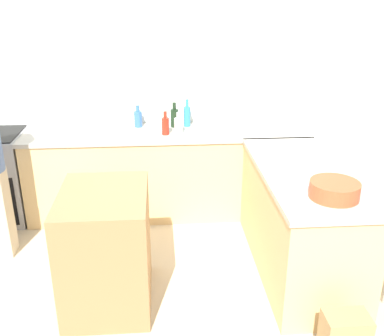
{
  "coord_description": "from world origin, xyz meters",
  "views": [
    {
      "loc": [
        -0.07,
        -2.57,
        2.22
      ],
      "look_at": [
        0.17,
        0.59,
        0.93
      ],
      "focal_mm": 42.0,
      "sensor_mm": 36.0,
      "label": 1
    }
  ],
  "objects_px": {
    "dish_soap_bottle": "(187,116)",
    "vinegar_bottle_clear": "(178,125)",
    "mixing_bowl": "(334,190)",
    "wine_bottle_dark": "(174,117)",
    "water_bottle_blue": "(138,118)",
    "hot_sauce_bottle": "(165,125)",
    "island_table": "(107,248)"
  },
  "relations": [
    {
      "from": "island_table",
      "to": "hot_sauce_bottle",
      "type": "distance_m",
      "value": 1.49
    },
    {
      "from": "wine_bottle_dark",
      "to": "hot_sauce_bottle",
      "type": "height_order",
      "value": "wine_bottle_dark"
    },
    {
      "from": "mixing_bowl",
      "to": "vinegar_bottle_clear",
      "type": "relative_size",
      "value": 1.62
    },
    {
      "from": "island_table",
      "to": "water_bottle_blue",
      "type": "height_order",
      "value": "water_bottle_blue"
    },
    {
      "from": "mixing_bowl",
      "to": "hot_sauce_bottle",
      "type": "bearing_deg",
      "value": 126.68
    },
    {
      "from": "island_table",
      "to": "mixing_bowl",
      "type": "relative_size",
      "value": 2.63
    },
    {
      "from": "dish_soap_bottle",
      "to": "hot_sauce_bottle",
      "type": "xyz_separation_m",
      "value": [
        -0.23,
        -0.26,
        -0.02
      ]
    },
    {
      "from": "water_bottle_blue",
      "to": "vinegar_bottle_clear",
      "type": "height_order",
      "value": "water_bottle_blue"
    },
    {
      "from": "water_bottle_blue",
      "to": "hot_sauce_bottle",
      "type": "height_order",
      "value": "hot_sauce_bottle"
    },
    {
      "from": "mixing_bowl",
      "to": "wine_bottle_dark",
      "type": "relative_size",
      "value": 1.35
    },
    {
      "from": "island_table",
      "to": "water_bottle_blue",
      "type": "bearing_deg",
      "value": 82.89
    },
    {
      "from": "mixing_bowl",
      "to": "wine_bottle_dark",
      "type": "height_order",
      "value": "wine_bottle_dark"
    },
    {
      "from": "water_bottle_blue",
      "to": "hot_sauce_bottle",
      "type": "xyz_separation_m",
      "value": [
        0.27,
        -0.28,
        0.0
      ]
    },
    {
      "from": "island_table",
      "to": "dish_soap_bottle",
      "type": "relative_size",
      "value": 3.18
    },
    {
      "from": "wine_bottle_dark",
      "to": "dish_soap_bottle",
      "type": "xyz_separation_m",
      "value": [
        0.13,
        0.01,
        0.01
      ]
    },
    {
      "from": "hot_sauce_bottle",
      "to": "island_table",
      "type": "bearing_deg",
      "value": -109.74
    },
    {
      "from": "island_table",
      "to": "hot_sauce_bottle",
      "type": "relative_size",
      "value": 3.88
    },
    {
      "from": "island_table",
      "to": "mixing_bowl",
      "type": "xyz_separation_m",
      "value": [
        1.58,
        -0.19,
        0.5
      ]
    },
    {
      "from": "mixing_bowl",
      "to": "wine_bottle_dark",
      "type": "bearing_deg",
      "value": 120.14
    },
    {
      "from": "dish_soap_bottle",
      "to": "vinegar_bottle_clear",
      "type": "bearing_deg",
      "value": -113.12
    },
    {
      "from": "wine_bottle_dark",
      "to": "dish_soap_bottle",
      "type": "bearing_deg",
      "value": 3.51
    },
    {
      "from": "vinegar_bottle_clear",
      "to": "water_bottle_blue",
      "type": "bearing_deg",
      "value": 148.21
    },
    {
      "from": "dish_soap_bottle",
      "to": "vinegar_bottle_clear",
      "type": "xyz_separation_m",
      "value": [
        -0.1,
        -0.23,
        -0.03
      ]
    },
    {
      "from": "mixing_bowl",
      "to": "dish_soap_bottle",
      "type": "xyz_separation_m",
      "value": [
        -0.88,
        1.75,
        0.05
      ]
    },
    {
      "from": "dish_soap_bottle",
      "to": "vinegar_bottle_clear",
      "type": "relative_size",
      "value": 1.34
    },
    {
      "from": "wine_bottle_dark",
      "to": "vinegar_bottle_clear",
      "type": "xyz_separation_m",
      "value": [
        0.03,
        -0.22,
        -0.02
      ]
    },
    {
      "from": "island_table",
      "to": "vinegar_bottle_clear",
      "type": "height_order",
      "value": "vinegar_bottle_clear"
    },
    {
      "from": "wine_bottle_dark",
      "to": "water_bottle_blue",
      "type": "distance_m",
      "value": 0.37
    },
    {
      "from": "vinegar_bottle_clear",
      "to": "hot_sauce_bottle",
      "type": "bearing_deg",
      "value": -167.2
    },
    {
      "from": "mixing_bowl",
      "to": "water_bottle_blue",
      "type": "distance_m",
      "value": 2.24
    },
    {
      "from": "mixing_bowl",
      "to": "dish_soap_bottle",
      "type": "bearing_deg",
      "value": 116.76
    },
    {
      "from": "island_table",
      "to": "mixing_bowl",
      "type": "bearing_deg",
      "value": -6.75
    }
  ]
}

